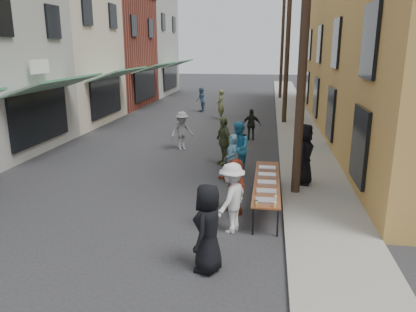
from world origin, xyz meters
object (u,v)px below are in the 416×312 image
(serving_table, at_px, (267,182))
(utility_pole_far, at_px, (282,45))
(utility_pole_mid, at_px, (288,44))
(guest_front_a, at_px, (208,228))
(catering_tray_sausage, at_px, (266,201))
(guest_front_c, at_px, (238,148))
(server, at_px, (304,154))
(utility_pole_near, at_px, (304,41))

(serving_table, bearing_deg, utility_pole_far, 88.02)
(utility_pole_mid, relative_size, guest_front_a, 4.97)
(catering_tray_sausage, relative_size, guest_front_a, 0.28)
(utility_pole_mid, height_order, serving_table, utility_pole_mid)
(guest_front_c, bearing_deg, serving_table, 5.18)
(server, bearing_deg, serving_table, 164.01)
(serving_table, bearing_deg, server, 59.44)
(utility_pole_mid, xyz_separation_m, utility_pole_far, (0.00, 12.00, 0.00))
(utility_pole_far, bearing_deg, utility_pole_near, -90.00)
(utility_pole_near, xyz_separation_m, utility_pole_mid, (0.00, 12.00, 0.00))
(catering_tray_sausage, distance_m, guest_front_a, 2.23)
(serving_table, height_order, guest_front_c, guest_front_c)
(utility_pole_near, distance_m, utility_pole_far, 24.00)
(utility_pole_far, distance_m, serving_table, 25.38)
(catering_tray_sausage, relative_size, server, 0.26)
(utility_pole_mid, height_order, server, utility_pole_mid)
(serving_table, bearing_deg, utility_pole_near, 51.26)
(guest_front_c, bearing_deg, server, 50.18)
(serving_table, xyz_separation_m, guest_front_c, (-1.03, 2.93, 0.22))
(utility_pole_near, xyz_separation_m, guest_front_a, (-1.98, -4.66, -3.60))
(guest_front_c, bearing_deg, utility_pole_far, 160.85)
(utility_pole_near, bearing_deg, utility_pole_mid, 90.00)
(utility_pole_far, height_order, catering_tray_sausage, utility_pole_far)
(utility_pole_far, relative_size, server, 4.64)
(utility_pole_far, distance_m, catering_tray_sausage, 27.00)
(utility_pole_near, relative_size, server, 4.64)
(utility_pole_far, distance_m, server, 23.43)
(server, bearing_deg, catering_tray_sausage, 177.04)
(serving_table, bearing_deg, utility_pole_mid, 86.21)
(utility_pole_near, bearing_deg, catering_tray_sausage, -107.60)
(serving_table, relative_size, server, 2.06)
(utility_pole_mid, bearing_deg, server, -88.69)
(server, bearing_deg, utility_pole_near, 177.26)
(utility_pole_mid, xyz_separation_m, server, (0.26, -11.18, -3.43))
(catering_tray_sausage, height_order, guest_front_c, guest_front_c)
(guest_front_c, bearing_deg, utility_pole_mid, 155.16)
(utility_pole_far, xyz_separation_m, serving_table, (-0.87, -25.08, -3.79))
(utility_pole_far, height_order, server, utility_pole_far)
(serving_table, height_order, catering_tray_sausage, catering_tray_sausage)
(utility_pole_mid, bearing_deg, utility_pole_far, 90.00)
(utility_pole_near, distance_m, serving_table, 4.03)
(serving_table, height_order, guest_front_a, guest_front_a)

